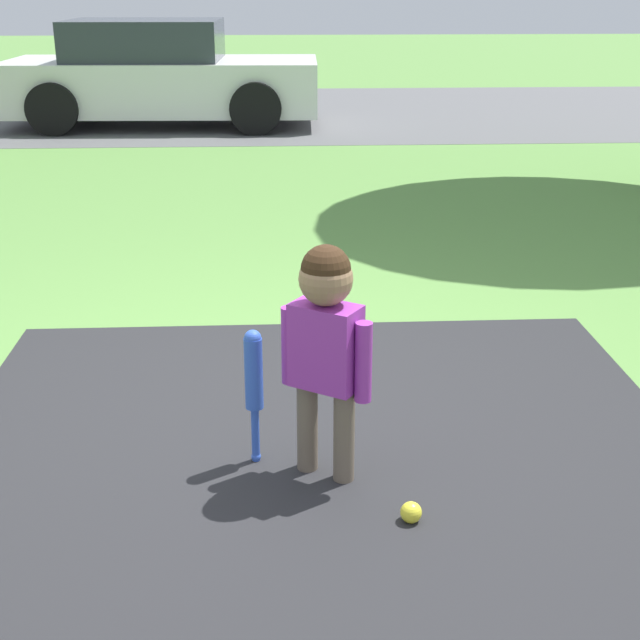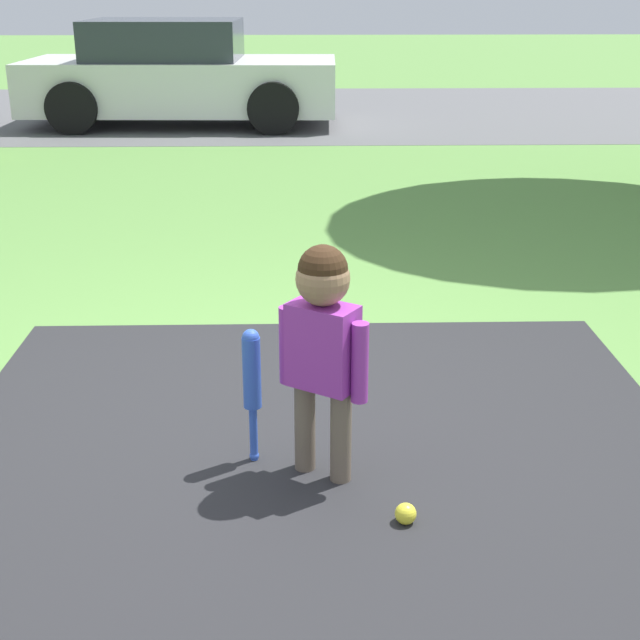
{
  "view_description": "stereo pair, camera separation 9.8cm",
  "coord_description": "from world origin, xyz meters",
  "px_view_note": "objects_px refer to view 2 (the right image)",
  "views": [
    {
      "loc": [
        0.12,
        -3.78,
        1.86
      ],
      "look_at": [
        0.31,
        -0.27,
        0.51
      ],
      "focal_mm": 50.0,
      "sensor_mm": 36.0,
      "label": 1
    },
    {
      "loc": [
        0.22,
        -3.78,
        1.86
      ],
      "look_at": [
        0.31,
        -0.27,
        0.51
      ],
      "focal_mm": 50.0,
      "sensor_mm": 36.0,
      "label": 2
    }
  ],
  "objects_px": {
    "sports_ball": "(406,514)",
    "parked_car": "(178,75)",
    "baseball_bat": "(252,377)",
    "child": "(323,331)"
  },
  "relations": [
    {
      "from": "sports_ball",
      "to": "child",
      "type": "bearing_deg",
      "value": 129.52
    },
    {
      "from": "sports_ball",
      "to": "parked_car",
      "type": "bearing_deg",
      "value": 101.52
    },
    {
      "from": "child",
      "to": "parked_car",
      "type": "height_order",
      "value": "parked_car"
    },
    {
      "from": "baseball_bat",
      "to": "sports_ball",
      "type": "xyz_separation_m",
      "value": [
        0.57,
        -0.47,
        -0.34
      ]
    },
    {
      "from": "baseball_bat",
      "to": "sports_ball",
      "type": "bearing_deg",
      "value": -39.68
    },
    {
      "from": "sports_ball",
      "to": "parked_car",
      "type": "distance_m",
      "value": 9.92
    },
    {
      "from": "child",
      "to": "parked_car",
      "type": "relative_size",
      "value": 0.23
    },
    {
      "from": "parked_car",
      "to": "child",
      "type": "bearing_deg",
      "value": -77.84
    },
    {
      "from": "sports_ball",
      "to": "parked_car",
      "type": "height_order",
      "value": "parked_car"
    },
    {
      "from": "child",
      "to": "baseball_bat",
      "type": "height_order",
      "value": "child"
    }
  ]
}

